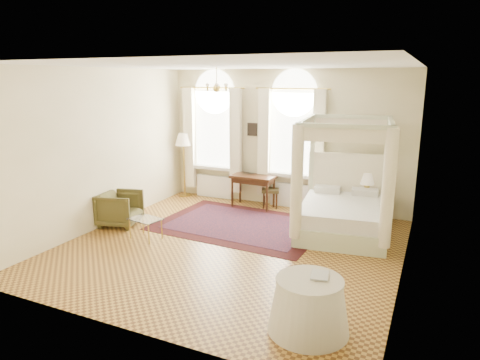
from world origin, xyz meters
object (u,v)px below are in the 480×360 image
object	(u,v)px
nightstand	(368,206)
stool	(270,191)
armchair	(120,208)
floor_lamp	(183,143)
coffee_table	(145,221)
writing_desk	(253,180)
canopy_bed	(343,209)
side_table	(309,305)

from	to	relation	value
nightstand	stool	distance (m)	2.33
stool	armchair	xyz separation A→B (m)	(-2.46, -2.59, -0.02)
stool	floor_lamp	world-z (taller)	floor_lamp
nightstand	stool	size ratio (longest dim) A/B	1.21
armchair	floor_lamp	world-z (taller)	floor_lamp
stool	coffee_table	bearing A→B (deg)	-115.77
stool	coffee_table	world-z (taller)	stool
nightstand	writing_desk	world-z (taller)	writing_desk
writing_desk	armchair	world-z (taller)	writing_desk
nightstand	coffee_table	size ratio (longest dim) A/B	0.94
canopy_bed	stool	bearing A→B (deg)	149.86
armchair	side_table	bearing A→B (deg)	-129.27
side_table	writing_desk	bearing A→B (deg)	120.54
armchair	floor_lamp	size ratio (longest dim) A/B	0.48
stool	floor_lamp	bearing A→B (deg)	-180.00
canopy_bed	side_table	xyz separation A→B (m)	(0.33, -3.60, -0.19)
floor_lamp	canopy_bed	bearing A→B (deg)	-14.54
stool	side_table	xyz separation A→B (m)	(2.31, -4.76, -0.05)
canopy_bed	floor_lamp	distance (m)	4.68
writing_desk	armchair	bearing A→B (deg)	-130.52
armchair	nightstand	bearing A→B (deg)	-76.50
floor_lamp	armchair	bearing A→B (deg)	-90.00
nightstand	armchair	xyz separation A→B (m)	(-4.78, -2.58, 0.05)
side_table	coffee_table	bearing A→B (deg)	155.41
canopy_bed	writing_desk	world-z (taller)	canopy_bed
canopy_bed	nightstand	world-z (taller)	canopy_bed
armchair	coffee_table	bearing A→B (deg)	-128.54
canopy_bed	writing_desk	xyz separation A→B (m)	(-2.37, 0.98, 0.15)
floor_lamp	side_table	xyz separation A→B (m)	(4.77, -4.76, -1.10)
nightstand	armchair	world-z (taller)	armchair
floor_lamp	side_table	size ratio (longest dim) A/B	1.66
writing_desk	coffee_table	distance (m)	3.06
canopy_bed	side_table	size ratio (longest dim) A/B	2.31
armchair	floor_lamp	xyz separation A→B (m)	(0.00, 2.59, 1.07)
canopy_bed	coffee_table	bearing A→B (deg)	-151.43
canopy_bed	nightstand	distance (m)	1.21
canopy_bed	floor_lamp	world-z (taller)	canopy_bed
nightstand	writing_desk	xyz separation A→B (m)	(-2.71, -0.16, 0.36)
coffee_table	floor_lamp	distance (m)	3.36
nightstand	writing_desk	distance (m)	2.74
floor_lamp	side_table	world-z (taller)	floor_lamp
canopy_bed	side_table	bearing A→B (deg)	-84.78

